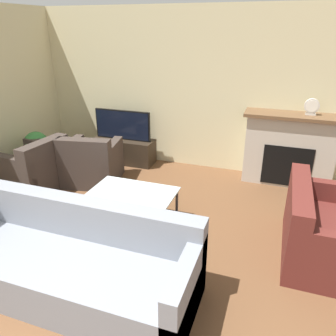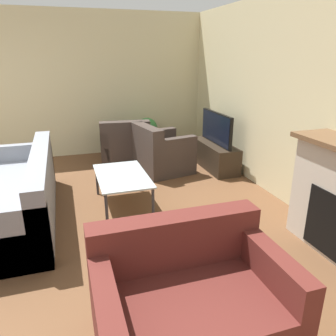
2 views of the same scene
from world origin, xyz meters
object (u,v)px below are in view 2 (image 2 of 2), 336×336
object	(u,v)px
armchair_accent	(162,155)
tv	(216,128)
couch_loveseat	(189,304)
couch_sectional	(18,197)
armchair_by_window	(124,146)
coffee_table	(122,178)
potted_plant	(147,133)

from	to	relation	value
armchair_accent	tv	bearing A→B (deg)	-107.69
couch_loveseat	armchair_accent	bearing A→B (deg)	76.40
couch_sectional	armchair_accent	world-z (taller)	same
couch_sectional	armchair_by_window	bearing A→B (deg)	138.30
tv	armchair_by_window	distance (m)	1.74
armchair_accent	armchair_by_window	bearing A→B (deg)	23.10
armchair_by_window	coffee_table	distance (m)	1.93
couch_loveseat	armchair_by_window	xyz separation A→B (m)	(-4.15, 0.32, 0.01)
tv	couch_loveseat	xyz separation A→B (m)	(3.31, -1.78, -0.43)
tv	couch_sectional	distance (m)	3.30
tv	armchair_accent	xyz separation A→B (m)	(-0.11, -0.95, -0.42)
potted_plant	armchair_by_window	bearing A→B (deg)	-57.45
tv	coffee_table	xyz separation A→B (m)	(1.04, -1.84, -0.32)
couch_sectional	potted_plant	world-z (taller)	couch_sectional
tv	armchair_by_window	world-z (taller)	tv
couch_loveseat	potted_plant	distance (m)	4.57
coffee_table	armchair_accent	bearing A→B (deg)	142.50
coffee_table	potted_plant	distance (m)	2.41
armchair_by_window	coffee_table	xyz separation A→B (m)	(1.89, -0.38, 0.11)
armchair_by_window	couch_sectional	bearing A→B (deg)	54.09
armchair_by_window	tv	bearing A→B (deg)	155.63
couch_sectional	couch_loveseat	size ratio (longest dim) A/B	1.85
potted_plant	tv	bearing A→B (deg)	38.16
couch_sectional	armchair_by_window	size ratio (longest dim) A/B	2.52
armchair_by_window	armchair_accent	world-z (taller)	same
armchair_accent	coffee_table	xyz separation A→B (m)	(1.15, -0.88, 0.10)
couch_sectional	coffee_table	size ratio (longest dim) A/B	2.23
armchair_by_window	armchair_accent	xyz separation A→B (m)	(0.74, 0.50, 0.00)
couch_sectional	couch_loveseat	bearing A→B (deg)	30.08
tv	armchair_accent	distance (m)	1.05
tv	couch_sectional	xyz separation A→B (m)	(1.01, -3.11, -0.43)
armchair_accent	potted_plant	world-z (taller)	armchair_accent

